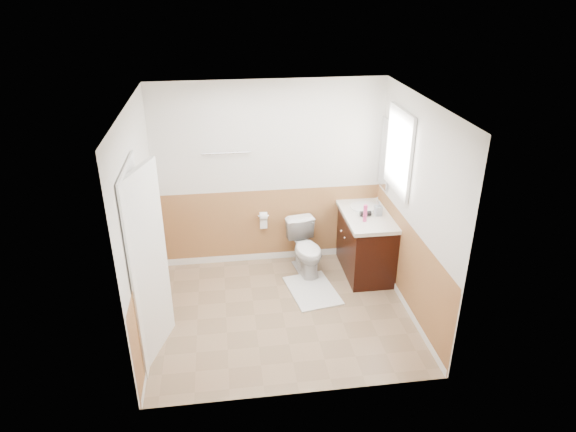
{
  "coord_description": "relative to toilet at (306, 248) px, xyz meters",
  "views": [
    {
      "loc": [
        -0.6,
        -4.92,
        3.64
      ],
      "look_at": [
        0.1,
        0.25,
        1.15
      ],
      "focal_mm": 31.68,
      "sensor_mm": 36.0,
      "label": 1
    }
  ],
  "objects": [
    {
      "name": "vanity_knob_left",
      "position": [
        0.48,
        -0.15,
        0.2
      ],
      "size": [
        0.03,
        0.03,
        0.03
      ],
      "primitive_type": "sphere",
      "color": "#B9BAC0",
      "rests_on": "vanity_cabinet"
    },
    {
      "name": "vanity_knob_right",
      "position": [
        0.48,
        0.05,
        0.2
      ],
      "size": [
        0.03,
        0.03,
        0.03
      ],
      "primitive_type": "sphere",
      "color": "#B5B5BB",
      "rests_on": "vanity_cabinet"
    },
    {
      "name": "tp_holder_bar",
      "position": [
        -0.53,
        0.34,
        0.35
      ],
      "size": [
        0.14,
        0.02,
        0.02
      ],
      "primitive_type": "cylinder",
      "rotation": [
        0.0,
        1.57,
        0.0
      ],
      "color": "silver",
      "rests_on": "wall_back"
    },
    {
      "name": "bath_mat",
      "position": [
        0.0,
        -0.49,
        -0.34
      ],
      "size": [
        0.68,
        0.88,
        0.02
      ],
      "primitive_type": "cube",
      "rotation": [
        0.0,
        0.0,
        0.17
      ],
      "color": "silver",
      "rests_on": "floor"
    },
    {
      "name": "hair_dryer_body",
      "position": [
        0.73,
        -0.15,
        0.54
      ],
      "size": [
        0.14,
        0.07,
        0.07
      ],
      "primitive_type": "cylinder",
      "rotation": [
        0.0,
        1.57,
        0.0
      ],
      "color": "black",
      "rests_on": "countertop"
    },
    {
      "name": "wainscot_left",
      "position": [
        -1.92,
        -0.89,
        0.15
      ],
      "size": [
        0.0,
        2.6,
        2.6
      ],
      "primitive_type": "plane",
      "rotation": [
        1.57,
        0.0,
        1.57
      ],
      "color": "#AC6F45",
      "rests_on": "floor"
    },
    {
      "name": "wainscot_back",
      "position": [
        -0.43,
        0.4,
        0.15
      ],
      "size": [
        3.0,
        0.0,
        3.0
      ],
      "primitive_type": "plane",
      "rotation": [
        1.57,
        0.0,
        0.0
      ],
      "color": "#AC6F45",
      "rests_on": "floor"
    },
    {
      "name": "ceiling",
      "position": [
        -0.43,
        -0.89,
        2.15
      ],
      "size": [
        3.0,
        3.0,
        0.0
      ],
      "primitive_type": "plane",
      "rotation": [
        3.14,
        0.0,
        0.0
      ],
      "color": "white",
      "rests_on": "floor"
    },
    {
      "name": "door",
      "position": [
        -1.83,
        -1.34,
        0.67
      ],
      "size": [
        0.29,
        0.78,
        2.04
      ],
      "primitive_type": "cube",
      "rotation": [
        0.0,
        0.0,
        -0.31
      ],
      "color": "white",
      "rests_on": "wall_left"
    },
    {
      "name": "tp_roll",
      "position": [
        -0.53,
        0.34,
        0.35
      ],
      "size": [
        0.1,
        0.11,
        0.11
      ],
      "primitive_type": "cylinder",
      "rotation": [
        0.0,
        1.57,
        0.0
      ],
      "color": "white",
      "rests_on": "tp_holder_bar"
    },
    {
      "name": "door_frame",
      "position": [
        -1.91,
        -1.34,
        0.68
      ],
      "size": [
        0.02,
        0.92,
        2.1
      ],
      "primitive_type": "cube",
      "color": "white",
      "rests_on": "wall_left"
    },
    {
      "name": "lotion_bottle",
      "position": [
        0.68,
        -0.3,
        0.61
      ],
      "size": [
        0.05,
        0.05,
        0.22
      ],
      "primitive_type": "cylinder",
      "color": "#D9387C",
      "rests_on": "countertop"
    },
    {
      "name": "wainscot_right",
      "position": [
        1.06,
        -0.89,
        0.15
      ],
      "size": [
        0.0,
        2.6,
        2.6
      ],
      "primitive_type": "plane",
      "rotation": [
        1.57,
        0.0,
        -1.57
      ],
      "color": "#AC6F45",
      "rests_on": "floor"
    },
    {
      "name": "countertop",
      "position": [
        0.77,
        -0.05,
        0.48
      ],
      "size": [
        0.6,
        1.15,
        0.05
      ],
      "primitive_type": "cube",
      "color": "beige",
      "rests_on": "vanity_cabinet"
    },
    {
      "name": "towel_bar",
      "position": [
        -0.98,
        0.36,
        1.25
      ],
      "size": [
        0.62,
        0.02,
        0.02
      ],
      "primitive_type": "cylinder",
      "rotation": [
        0.0,
        1.57,
        0.0
      ],
      "color": "silver",
      "rests_on": "wall_back"
    },
    {
      "name": "mirror_panel",
      "position": [
        1.04,
        0.21,
        1.2
      ],
      "size": [
        0.02,
        0.35,
        0.9
      ],
      "primitive_type": "cube",
      "color": "silver",
      "rests_on": "wall_right"
    },
    {
      "name": "faucet",
      "position": [
        0.96,
        0.1,
        0.57
      ],
      "size": [
        0.02,
        0.02,
        0.14
      ],
      "primitive_type": "cylinder",
      "color": "silver",
      "rests_on": "countertop"
    },
    {
      "name": "toilet",
      "position": [
        0.0,
        0.0,
        0.0
      ],
      "size": [
        0.5,
        0.74,
        0.7
      ],
      "primitive_type": "imported",
      "rotation": [
        0.0,
        0.0,
        0.17
      ],
      "color": "white",
      "rests_on": "floor"
    },
    {
      "name": "wall_right",
      "position": [
        1.07,
        -0.89,
        0.9
      ],
      "size": [
        0.0,
        3.0,
        3.0
      ],
      "primitive_type": "plane",
      "rotation": [
        1.57,
        0.0,
        -1.57
      ],
      "color": "silver",
      "rests_on": "floor"
    },
    {
      "name": "wainscot_front",
      "position": [
        -0.43,
        -2.18,
        0.15
      ],
      "size": [
        3.0,
        0.0,
        3.0
      ],
      "primitive_type": "plane",
      "rotation": [
        -1.57,
        0.0,
        0.0
      ],
      "color": "#AC6F45",
      "rests_on": "floor"
    },
    {
      "name": "window_frame",
      "position": [
        1.04,
        -0.3,
        1.4
      ],
      "size": [
        0.04,
        0.8,
        1.0
      ],
      "primitive_type": "cube",
      "color": "white",
      "rests_on": "wall_right"
    },
    {
      "name": "wall_front",
      "position": [
        -0.43,
        -2.19,
        0.9
      ],
      "size": [
        3.0,
        0.0,
        3.0
      ],
      "primitive_type": "plane",
      "rotation": [
        -1.57,
        0.0,
        0.0
      ],
      "color": "silver",
      "rests_on": "floor"
    },
    {
      "name": "wall_left",
      "position": [
        -1.93,
        -0.89,
        0.9
      ],
      "size": [
        0.0,
        3.0,
        3.0
      ],
      "primitive_type": "plane",
      "rotation": [
        1.57,
        0.0,
        1.57
      ],
      "color": "silver",
      "rests_on": "floor"
    },
    {
      "name": "sink_basin",
      "position": [
        0.78,
        0.1,
        0.51
      ],
      "size": [
        0.36,
        0.36,
        0.02
      ],
      "primitive_type": "cylinder",
      "color": "silver",
      "rests_on": "countertop"
    },
    {
      "name": "wall_back",
      "position": [
        -0.43,
        0.41,
        0.9
      ],
      "size": [
        3.0,
        0.0,
        3.0
      ],
      "primitive_type": "plane",
      "rotation": [
        1.57,
        0.0,
        0.0
      ],
      "color": "silver",
      "rests_on": "floor"
    },
    {
      "name": "floor",
      "position": [
        -0.43,
        -0.89,
        -0.35
      ],
      "size": [
        3.0,
        3.0,
        0.0
      ],
      "primitive_type": "plane",
      "color": "#8C7051",
      "rests_on": "ground"
    },
    {
      "name": "soap_dispenser",
      "position": [
        0.9,
        -0.15,
        0.6
      ],
      "size": [
        0.09,
        0.09,
        0.19
      ],
      "primitive_type": "imported",
      "rotation": [
        0.0,
        0.0,
        0.04
      ],
      "color": "#9199A3",
      "rests_on": "countertop"
    },
    {
      "name": "vanity_cabinet",
      "position": [
        0.78,
        -0.05,
        0.05
      ],
      "size": [
        0.55,
        1.1,
        0.8
      ],
      "primitive_type": "cube",
      "color": "black",
      "rests_on": "floor"
    },
    {
      "name": "hair_dryer_handle",
      "position": [
        0.7,
        -0.16,
        0.51
      ],
      "size": [
        0.03,
        0.03,
        0.07
      ],
      "primitive_type": "cylinder",
      "color": "black",
      "rests_on": "countertop"
    },
    {
      "name": "door_knob",
      "position": [
        -1.77,
        -1.01,
        0.6
      ],
      "size": [
        0.06,
        0.06,
        0.06
      ],
      "primitive_type": "sphere",
      "color": "silver",
      "rests_on": "door"
    },
    {
      "name": "tp_sheet",
      "position": [
        -0.53,
        0.34,
        0.24
      ],
      "size": [
        0.1,
        0.01,
        0.16
      ],
      "primitive_type": "cube",
      "color": "white",
      "rests_on": "tp_roll"
    },
    {
      "name": "window_glass",
      "position": [
        1.05,
        -0.3,
        1.4
      ],
      "size": [
        0.01,
        0.7,
        0.9
      ],
      "primitive_type": "cube",
      "color": "white",
      "rests_on": "wall_right"
    }
  ]
}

